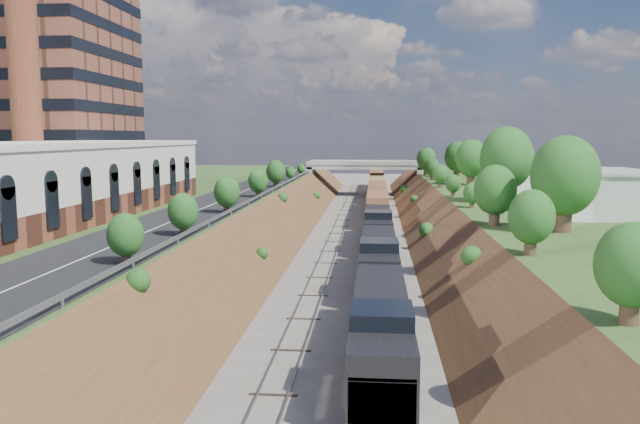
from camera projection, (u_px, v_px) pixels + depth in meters
The scene contains 15 objects.
platform_left at pixel (76, 222), 73.58m from camera, with size 44.00×180.00×5.00m, color #344D1F.
embankment_left at pixel (260, 245), 71.96m from camera, with size 7.07×180.00×7.07m, color brown.
embankment_right at pixel (453, 248), 70.03m from camera, with size 7.07×180.00×7.07m, color brown.
rail_left_track at pixel (332, 246), 71.21m from camera, with size 1.58×180.00×0.18m, color gray.
rail_right_track at pixel (378, 246), 70.75m from camera, with size 1.58×180.00×0.18m, color gray.
road at pixel (221, 201), 71.74m from camera, with size 8.00×180.00×0.10m, color black.
guardrail at pixel (255, 198), 71.13m from camera, with size 0.10×171.00×0.70m.
commercial_building at pixel (2, 186), 50.67m from camera, with size 14.30×62.30×7.00m.
smokestack at pixel (21, 20), 67.17m from camera, with size 3.20×3.20×40.00m, color brown.
overpass at pixel (365, 172), 131.70m from camera, with size 24.50×8.30×7.40m.
white_building_near at pixel (596, 194), 60.18m from camera, with size 9.00×12.00×4.00m, color silver.
white_building_far at pixel (533, 180), 82.00m from camera, with size 8.00×10.00×3.60m, color silver.
tree_right_large at pixel (565, 177), 48.59m from camera, with size 5.25×5.25×7.61m.
tree_left_crest at pixel (97, 245), 31.62m from camera, with size 2.45×2.45×3.55m.
freight_train at pixel (377, 202), 95.16m from camera, with size 3.00×136.96×4.55m.
Camera 1 is at (2.22, -10.07, 12.51)m, focal length 35.00 mm.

